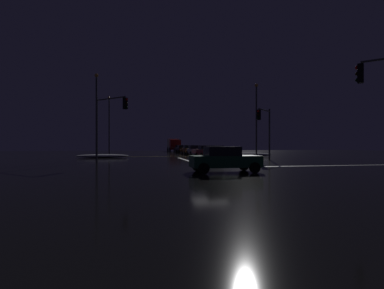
% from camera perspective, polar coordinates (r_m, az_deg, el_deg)
% --- Properties ---
extents(ground, '(120.00, 120.00, 0.10)m').
position_cam_1_polar(ground, '(21.68, 3.42, -4.62)').
color(ground, black).
extents(stop_line_north, '(0.35, 15.02, 0.01)m').
position_cam_1_polar(stop_line_north, '(30.20, -0.66, -3.21)').
color(stop_line_north, white).
rests_on(stop_line_north, ground).
extents(centre_line_ns, '(22.00, 0.15, 0.01)m').
position_cam_1_polar(centre_line_ns, '(41.66, -3.47, -2.32)').
color(centre_line_ns, yellow).
rests_on(centre_line_ns, ground).
extents(crosswalk_bar_east, '(15.02, 0.40, 0.01)m').
position_cam_1_polar(crosswalk_bar_east, '(25.33, 23.24, -3.83)').
color(crosswalk_bar_east, white).
rests_on(crosswalk_bar_east, ground).
extents(snow_bank_left_curb, '(6.56, 1.50, 0.45)m').
position_cam_1_polar(snow_bank_left_curb, '(39.06, -17.03, -2.15)').
color(snow_bank_left_curb, white).
rests_on(snow_bank_left_curb, ground).
extents(snow_bank_right_curb, '(7.33, 1.50, 0.57)m').
position_cam_1_polar(snow_bank_right_curb, '(40.69, 10.62, -1.98)').
color(snow_bank_right_curb, white).
rests_on(snow_bank_right_curb, ground).
extents(sedan_silver, '(2.02, 4.33, 1.57)m').
position_cam_1_polar(sedan_silver, '(33.12, 4.46, -1.54)').
color(sedan_silver, '#B7B7BC').
rests_on(sedan_silver, ground).
extents(sedan_red, '(2.02, 4.33, 1.57)m').
position_cam_1_polar(sedan_red, '(39.56, 2.68, -1.29)').
color(sedan_red, maroon).
rests_on(sedan_red, ground).
extents(sedan_white, '(2.02, 4.33, 1.57)m').
position_cam_1_polar(sedan_white, '(46.05, 0.51, -1.10)').
color(sedan_white, silver).
rests_on(sedan_white, ground).
extents(sedan_orange, '(2.02, 4.33, 1.57)m').
position_cam_1_polar(sedan_orange, '(52.01, -0.67, -0.98)').
color(sedan_orange, '#C66014').
rests_on(sedan_orange, ground).
extents(sedan_black, '(2.02, 4.33, 1.57)m').
position_cam_1_polar(sedan_black, '(58.29, -1.91, -0.87)').
color(sedan_black, black).
rests_on(sedan_black, ground).
extents(sedan_gray, '(2.02, 4.33, 1.57)m').
position_cam_1_polar(sedan_gray, '(64.98, -2.52, -0.78)').
color(sedan_gray, slate).
rests_on(sedan_gray, ground).
extents(box_truck, '(2.68, 8.28, 3.08)m').
position_cam_1_polar(box_truck, '(71.91, -3.60, 0.02)').
color(box_truck, red).
rests_on(box_truck, ground).
extents(sedan_green_crossing, '(4.33, 2.02, 1.57)m').
position_cam_1_polar(sedan_green_crossing, '(18.01, 6.35, -2.86)').
color(sedan_green_crossing, '#14512D').
rests_on(sedan_green_crossing, ground).
extents(traffic_signal_nw, '(3.17, 3.17, 6.36)m').
position_cam_1_polar(traffic_signal_nw, '(29.12, -16.00, 5.29)').
color(traffic_signal_nw, '#4C4C51').
rests_on(traffic_signal_nw, ground).
extents(traffic_signal_ne, '(2.55, 2.55, 5.64)m').
position_cam_1_polar(traffic_signal_ne, '(32.11, 14.02, 3.86)').
color(traffic_signal_ne, '#4C4C51').
rests_on(traffic_signal_ne, ground).
extents(streetlamp_left_far, '(0.44, 0.44, 9.85)m').
position_cam_1_polar(streetlamp_left_far, '(51.64, -15.85, 4.37)').
color(streetlamp_left_far, '#424247').
rests_on(streetlamp_left_far, ground).
extents(streetlamp_left_near, '(0.44, 0.44, 9.92)m').
position_cam_1_polar(streetlamp_left_near, '(35.80, -18.12, 6.37)').
color(streetlamp_left_near, '#424247').
rests_on(streetlamp_left_near, ground).
extents(streetlamp_right_near, '(0.44, 0.44, 9.52)m').
position_cam_1_polar(streetlamp_right_near, '(38.58, 12.44, 5.60)').
color(streetlamp_right_near, '#424247').
rests_on(streetlamp_right_near, ground).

